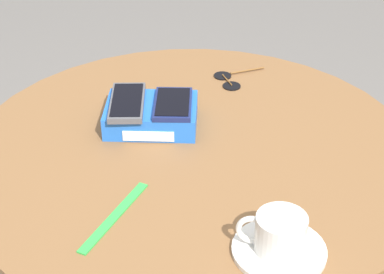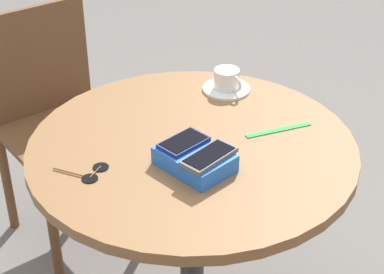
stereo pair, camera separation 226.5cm
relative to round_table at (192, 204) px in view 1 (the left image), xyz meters
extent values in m
cylinder|color=brown|center=(0.00, 0.00, 0.13)|extent=(0.86, 0.86, 0.03)
cube|color=blue|center=(-0.10, 0.05, 0.16)|extent=(0.20, 0.17, 0.05)
cube|color=white|center=(-0.08, -0.01, 0.16)|extent=(0.10, 0.02, 0.02)
cube|color=#515156|center=(-0.14, 0.04, 0.19)|extent=(0.10, 0.16, 0.01)
cube|color=black|center=(-0.14, 0.04, 0.20)|extent=(0.09, 0.14, 0.00)
cube|color=navy|center=(-0.05, 0.06, 0.19)|extent=(0.10, 0.13, 0.01)
cube|color=black|center=(-0.05, 0.06, 0.20)|extent=(0.09, 0.12, 0.00)
cylinder|color=silver|center=(0.20, -0.24, 0.15)|extent=(0.14, 0.14, 0.01)
cylinder|color=silver|center=(0.20, -0.24, 0.18)|extent=(0.08, 0.08, 0.06)
cylinder|color=olive|center=(0.20, -0.24, 0.20)|extent=(0.07, 0.07, 0.00)
torus|color=silver|center=(0.16, -0.25, 0.18)|extent=(0.05, 0.01, 0.05)
cube|color=green|center=(-0.06, -0.23, 0.14)|extent=(0.05, 0.19, 0.00)
cylinder|color=black|center=(0.02, 0.25, 0.14)|extent=(0.04, 0.04, 0.00)
cylinder|color=black|center=(-0.01, 0.29, 0.14)|extent=(0.04, 0.04, 0.00)
cylinder|color=brown|center=(0.01, 0.27, 0.15)|extent=(0.03, 0.04, 0.00)
cylinder|color=brown|center=(0.04, 0.33, 0.15)|extent=(0.07, 0.05, 0.00)
cylinder|color=brown|center=(-0.56, 0.28, -0.42)|extent=(0.04, 0.04, 0.44)
camera|label=1|loc=(0.27, -0.97, 0.81)|focal=60.00mm
camera|label=2|loc=(-1.21, 0.73, 1.04)|focal=60.00mm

